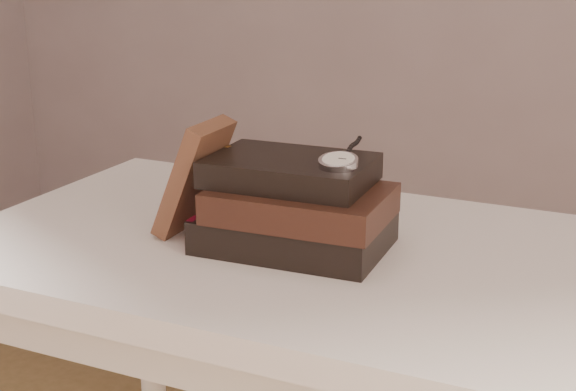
% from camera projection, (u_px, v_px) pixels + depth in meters
% --- Properties ---
extents(table, '(1.00, 0.60, 0.75)m').
position_uv_depth(table, '(303.00, 302.00, 1.23)').
color(table, silver).
rests_on(table, ground).
extents(book_stack, '(0.27, 0.19, 0.13)m').
position_uv_depth(book_stack, '(295.00, 207.00, 1.17)').
color(book_stack, black).
rests_on(book_stack, table).
extents(journal, '(0.09, 0.11, 0.17)m').
position_uv_depth(journal, '(194.00, 177.00, 1.22)').
color(journal, '#44261A').
rests_on(journal, table).
extents(pocket_watch, '(0.06, 0.16, 0.02)m').
position_uv_depth(pocket_watch, '(340.00, 160.00, 1.11)').
color(pocket_watch, silver).
rests_on(pocket_watch, book_stack).
extents(eyeglasses, '(0.11, 0.13, 0.05)m').
position_uv_depth(eyeglasses, '(261.00, 176.00, 1.28)').
color(eyeglasses, silver).
rests_on(eyeglasses, book_stack).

